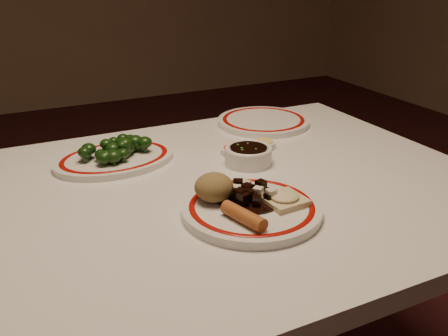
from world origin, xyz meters
TOP-DOWN VIEW (x-y plane):
  - dining_table at (0.00, 0.00)m, footprint 1.20×0.90m
  - main_plate at (0.01, -0.14)m, footprint 0.36×0.36m
  - rice_mound at (-0.04, -0.09)m, footprint 0.08×0.08m
  - spring_roll at (-0.04, -0.19)m, footprint 0.05×0.10m
  - fried_wonton at (0.07, -0.16)m, footprint 0.08×0.08m
  - stirfry_heap at (0.02, -0.12)m, footprint 0.13×0.13m
  - broccoli_plate at (-0.16, 0.23)m, footprint 0.31×0.27m
  - broccoli_pile at (-0.15, 0.22)m, footprint 0.18×0.12m
  - soy_bowl at (0.13, 0.08)m, footprint 0.11×0.11m
  - sweet_sour_dish at (0.12, 0.15)m, footprint 0.06×0.06m
  - mustard_dish at (0.21, 0.16)m, footprint 0.06×0.06m
  - far_plate at (0.31, 0.33)m, footprint 0.30×0.30m

SIDE VIEW (x-z plane):
  - dining_table at x=0.00m, z-range 0.28..1.03m
  - sweet_sour_dish at x=0.12m, z-range 0.75..0.77m
  - mustard_dish at x=0.21m, z-range 0.75..0.77m
  - broccoli_plate at x=-0.16m, z-range 0.75..0.77m
  - far_plate at x=0.31m, z-range 0.75..0.77m
  - main_plate at x=0.01m, z-range 0.75..0.77m
  - soy_bowl at x=0.13m, z-range 0.75..0.79m
  - fried_wonton at x=0.07m, z-range 0.77..0.79m
  - stirfry_heap at x=0.02m, z-range 0.76..0.79m
  - spring_roll at x=-0.04m, z-range 0.77..0.79m
  - broccoli_pile at x=-0.15m, z-range 0.76..0.81m
  - rice_mound at x=-0.04m, z-range 0.77..0.82m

